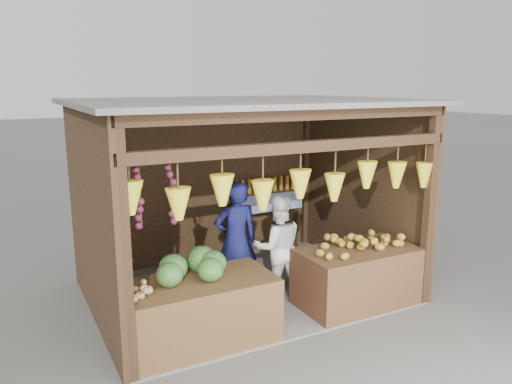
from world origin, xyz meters
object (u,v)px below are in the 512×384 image
(counter_left, at_px, (197,312))
(woman_standing, at_px, (278,247))
(counter_right, at_px, (357,277))
(man_standing, at_px, (236,241))
(vendor_seated, at_px, (108,247))

(counter_left, height_order, woman_standing, woman_standing)
(counter_left, distance_m, counter_right, 2.22)
(man_standing, bearing_deg, counter_right, 153.81)
(vendor_seated, bearing_deg, counter_left, 158.39)
(woman_standing, height_order, vendor_seated, vendor_seated)
(man_standing, xyz_separation_m, vendor_seated, (-1.62, 0.20, 0.10))
(man_standing, bearing_deg, vendor_seated, 1.37)
(counter_left, bearing_deg, woman_standing, 25.02)
(counter_right, height_order, man_standing, man_standing)
(woman_standing, distance_m, vendor_seated, 2.19)
(woman_standing, bearing_deg, vendor_seated, 3.41)
(counter_left, height_order, counter_right, counter_right)
(man_standing, bearing_deg, woman_standing, 163.32)
(counter_left, xyz_separation_m, woman_standing, (1.41, 0.66, 0.34))
(counter_left, xyz_separation_m, vendor_seated, (-0.72, 1.10, 0.54))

